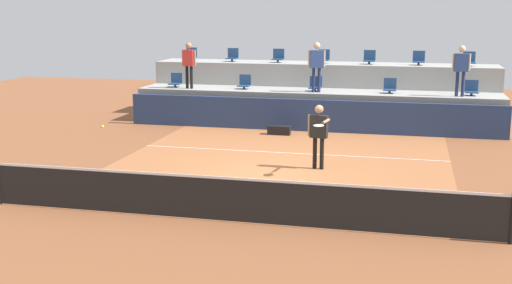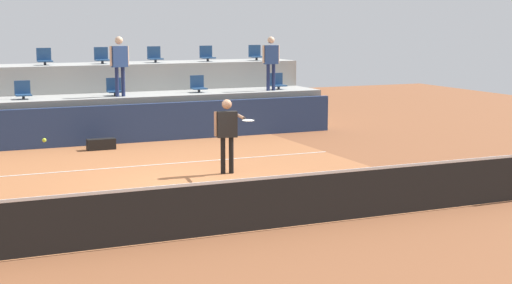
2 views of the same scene
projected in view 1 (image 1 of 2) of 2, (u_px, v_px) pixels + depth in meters
ground_plane at (273, 173)px, 16.63m from camera, size 40.00×40.00×0.00m
court_inner_paint at (281, 164)px, 17.58m from camera, size 9.00×10.00×0.01m
court_service_line at (290, 153)px, 18.92m from camera, size 9.00×0.06×0.00m
tennis_net at (231, 198)px, 12.72m from camera, size 10.48×0.08×1.07m
sponsor_backboard at (310, 115)px, 22.24m from camera, size 13.00×0.16×1.10m
seating_tier_lower at (315, 108)px, 23.46m from camera, size 13.00×1.80×1.25m
seating_tier_upper at (322, 90)px, 25.09m from camera, size 13.00×1.80×2.10m
stadium_chair_lower_far_left at (176, 81)px, 24.44m from camera, size 0.44×0.40×0.52m
stadium_chair_lower_left at (245, 83)px, 23.83m from camera, size 0.44×0.40×0.52m
stadium_chair_lower_center at (315, 85)px, 23.23m from camera, size 0.44×0.40×0.52m
stadium_chair_lower_right at (390, 87)px, 22.63m from camera, size 0.44×0.40×0.52m
stadium_chair_lower_far_right at (472, 89)px, 22.00m from camera, size 0.44×0.40×0.52m
stadium_chair_upper_far_left at (191, 55)px, 25.98m from camera, size 0.44×0.40×0.52m
stadium_chair_upper_left at (233, 56)px, 25.59m from camera, size 0.44×0.40×0.52m
stadium_chair_upper_mid_left at (278, 57)px, 25.17m from camera, size 0.44×0.40×0.52m
stadium_chair_upper_center at (324, 58)px, 24.76m from camera, size 0.44×0.40×0.52m
stadium_chair_upper_mid_right at (369, 58)px, 24.36m from camera, size 0.44×0.40×0.52m
stadium_chair_upper_right at (419, 59)px, 23.95m from camera, size 0.44×0.40×0.52m
stadium_chair_upper_far_right at (469, 60)px, 23.55m from camera, size 0.44×0.40×0.52m
tennis_player at (319, 130)px, 16.85m from camera, size 0.59×1.25×1.70m
spectator_in_white at (189, 61)px, 23.76m from camera, size 0.59×0.28×1.69m
spectator_leaning_on_rail at (317, 62)px, 22.67m from camera, size 0.61×0.28×1.75m
spectator_in_grey at (461, 66)px, 21.57m from camera, size 0.60×0.23×1.70m
tennis_ball at (102, 126)px, 14.69m from camera, size 0.07×0.07×0.07m
equipment_bag at (279, 130)px, 21.69m from camera, size 0.76×0.28×0.30m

